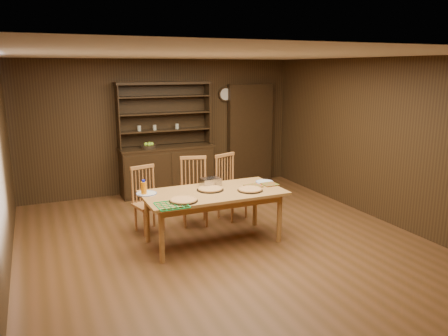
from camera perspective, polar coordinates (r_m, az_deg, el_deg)
name	(u,v)px	position (r m, az deg, el deg)	size (l,w,h in m)	color
floor	(223,242)	(6.33, -0.13, -9.64)	(6.00, 6.00, 0.00)	brown
room_shell	(223,133)	(5.91, -0.14, 4.62)	(6.00, 6.00, 6.00)	white
china_hutch	(167,164)	(8.64, -7.49, 0.57)	(1.84, 0.52, 2.17)	black
doorway	(250,134)	(9.39, 3.39, 4.47)	(1.00, 0.18, 2.10)	black
wall_clock	(225,94)	(9.11, 0.17, 9.62)	(0.30, 0.05, 0.30)	black
dining_table	(213,197)	(6.12, -1.42, -3.78)	(1.96, 0.98, 0.75)	#AE763C
chair_left	(146,197)	(6.71, -10.10, -3.73)	(0.49, 0.48, 1.00)	#B1703C
chair_center	(194,188)	(6.94, -3.91, -2.67)	(0.53, 0.52, 1.07)	#B1703C
chair_right	(229,184)	(7.17, 0.65, -2.14)	(0.56, 0.54, 1.07)	#B1703C
pizza_left	(184,200)	(5.67, -5.31, -4.20)	(0.37, 0.37, 0.04)	black
pizza_right	(250,190)	(6.14, 3.43, -2.82)	(0.36, 0.36, 0.04)	black
pizza_center	(210,189)	(6.16, -1.81, -2.75)	(0.38, 0.38, 0.04)	black
cooling_rack	(172,205)	(5.52, -6.83, -4.81)	(0.37, 0.37, 0.02)	#0B9334
plate_left	(147,193)	(6.06, -10.09, -3.29)	(0.28, 0.28, 0.02)	silver
plate_right	(264,182)	(6.60, 5.30, -1.80)	(0.27, 0.27, 0.02)	silver
foil_dish	(211,182)	(6.39, -1.77, -1.82)	(0.27, 0.20, 0.11)	silver
juice_bottle	(144,188)	(6.01, -10.44, -2.60)	(0.08, 0.08, 0.21)	orange
pot_holder_a	(270,184)	(6.47, 5.98, -2.13)	(0.21, 0.21, 0.02)	#A61317
pot_holder_b	(253,186)	(6.35, 3.86, -2.36)	(0.22, 0.22, 0.02)	#A61317
fruit_bowl	(149,146)	(8.41, -9.81, 2.84)	(0.30, 0.30, 0.12)	black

